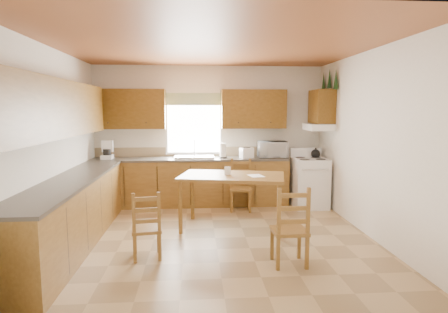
{
  "coord_description": "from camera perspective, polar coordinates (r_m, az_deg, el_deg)",
  "views": [
    {
      "loc": [
        -0.27,
        -5.22,
        1.84
      ],
      "look_at": [
        0.15,
        0.3,
        1.15
      ],
      "focal_mm": 30.0,
      "sensor_mm": 36.0,
      "label": 1
    }
  ],
  "objects": [
    {
      "name": "floor",
      "position": [
        5.54,
        -1.34,
        -12.3
      ],
      "size": [
        4.5,
        4.5,
        0.0
      ],
      "primitive_type": "plane",
      "color": "#A28559",
      "rests_on": "ground"
    },
    {
      "name": "ceiling",
      "position": [
        5.29,
        -1.43,
        16.45
      ],
      "size": [
        4.5,
        4.5,
        0.0
      ],
      "primitive_type": "plane",
      "color": "brown",
      "rests_on": "floor"
    },
    {
      "name": "wall_left",
      "position": [
        5.6,
        -25.04,
        1.42
      ],
      "size": [
        4.5,
        4.5,
        0.0
      ],
      "primitive_type": "plane",
      "color": "silver",
      "rests_on": "floor"
    },
    {
      "name": "wall_right",
      "position": [
        5.81,
        21.36,
        1.78
      ],
      "size": [
        4.5,
        4.5,
        0.0
      ],
      "primitive_type": "plane",
      "color": "silver",
      "rests_on": "floor"
    },
    {
      "name": "wall_back",
      "position": [
        7.49,
        -2.28,
        3.36
      ],
      "size": [
        4.5,
        4.5,
        0.0
      ],
      "primitive_type": "plane",
      "color": "silver",
      "rests_on": "floor"
    },
    {
      "name": "wall_front",
      "position": [
        3.02,
        0.83,
        -2.27
      ],
      "size": [
        4.5,
        4.5,
        0.0
      ],
      "primitive_type": "plane",
      "color": "silver",
      "rests_on": "floor"
    },
    {
      "name": "lower_cab_back",
      "position": [
        7.3,
        -5.11,
        -3.96
      ],
      "size": [
        3.75,
        0.6,
        0.88
      ],
      "primitive_type": "cube",
      "color": "brown",
      "rests_on": "floor"
    },
    {
      "name": "lower_cab_left",
      "position": [
        5.52,
        -22.15,
        -8.13
      ],
      "size": [
        0.6,
        3.6,
        0.88
      ],
      "primitive_type": "cube",
      "color": "brown",
      "rests_on": "floor"
    },
    {
      "name": "counter_back",
      "position": [
        7.23,
        -5.15,
        -0.38
      ],
      "size": [
        3.75,
        0.63,
        0.04
      ],
      "primitive_type": "cube",
      "color": "#474139",
      "rests_on": "lower_cab_back"
    },
    {
      "name": "counter_left",
      "position": [
        5.42,
        -22.37,
        -3.42
      ],
      "size": [
        0.63,
        3.6,
        0.04
      ],
      "primitive_type": "cube",
      "color": "#474139",
      "rests_on": "lower_cab_left"
    },
    {
      "name": "backsplash",
      "position": [
        7.5,
        -5.13,
        0.74
      ],
      "size": [
        3.75,
        0.01,
        0.18
      ],
      "primitive_type": "cube",
      "color": "#907D5B",
      "rests_on": "counter_back"
    },
    {
      "name": "upper_cab_back_left",
      "position": [
        7.41,
        -14.39,
        7.01
      ],
      "size": [
        1.41,
        0.33,
        0.75
      ],
      "primitive_type": "cube",
      "color": "brown",
      "rests_on": "wall_back"
    },
    {
      "name": "upper_cab_back_right",
      "position": [
        7.39,
        4.5,
        7.22
      ],
      "size": [
        1.25,
        0.33,
        0.75
      ],
      "primitive_type": "cube",
      "color": "brown",
      "rests_on": "wall_back"
    },
    {
      "name": "upper_cab_left",
      "position": [
        5.38,
        -24.24,
        6.64
      ],
      "size": [
        0.33,
        3.6,
        0.75
      ],
      "primitive_type": "cube",
      "color": "brown",
      "rests_on": "wall_left"
    },
    {
      "name": "upper_cab_stove",
      "position": [
        7.26,
        14.66,
        7.36
      ],
      "size": [
        0.33,
        0.62,
        0.62
      ],
      "primitive_type": "cube",
      "color": "brown",
      "rests_on": "wall_right"
    },
    {
      "name": "range_hood",
      "position": [
        7.25,
        14.19,
        4.37
      ],
      "size": [
        0.44,
        0.62,
        0.12
      ],
      "primitive_type": "cube",
      "color": "white",
      "rests_on": "wall_right"
    },
    {
      "name": "window_frame",
      "position": [
        7.44,
        -4.6,
        4.86
      ],
      "size": [
        1.13,
        0.02,
        1.18
      ],
      "primitive_type": "cube",
      "color": "white",
      "rests_on": "wall_back"
    },
    {
      "name": "window_pane",
      "position": [
        7.44,
        -4.6,
        4.86
      ],
      "size": [
        1.05,
        0.01,
        1.1
      ],
      "primitive_type": "cube",
      "color": "white",
      "rests_on": "wall_back"
    },
    {
      "name": "window_valance",
      "position": [
        7.41,
        -4.64,
        8.72
      ],
      "size": [
        1.19,
        0.01,
        0.24
      ],
      "primitive_type": "cube",
      "color": "#436637",
      "rests_on": "wall_back"
    },
    {
      "name": "sink_basin",
      "position": [
        7.22,
        -4.56,
        -0.06
      ],
      "size": [
        0.75,
        0.45,
        0.04
      ],
      "primitive_type": "cube",
      "color": "silver",
      "rests_on": "counter_back"
    },
    {
      "name": "pine_decal_a",
      "position": [
        7.02,
        16.67,
        11.23
      ],
      "size": [
        0.22,
        0.22,
        0.36
      ],
      "primitive_type": "cone",
      "color": "#183C1B",
      "rests_on": "wall_right"
    },
    {
      "name": "pine_decal_b",
      "position": [
        7.32,
        15.78,
        11.4
      ],
      "size": [
        0.22,
        0.22,
        0.36
      ],
      "primitive_type": "cone",
      "color": "#183C1B",
      "rests_on": "wall_right"
    },
    {
      "name": "pine_decal_c",
      "position": [
        7.62,
        14.93,
        10.95
      ],
      "size": [
        0.22,
        0.22,
        0.36
      ],
      "primitive_type": "cone",
      "color": "#183C1B",
      "rests_on": "wall_right"
    },
    {
      "name": "stove",
      "position": [
        7.3,
        12.9,
        -4.0
      ],
      "size": [
        0.62,
        0.64,
        0.91
      ],
      "primitive_type": "cube",
      "rotation": [
        0.0,
        0.0,
        -0.0
      ],
      "color": "white",
      "rests_on": "floor"
    },
    {
      "name": "coffeemaker",
      "position": [
        7.36,
        -17.41,
        0.98
      ],
      "size": [
        0.26,
        0.29,
        0.35
      ],
      "primitive_type": "cube",
      "rotation": [
        0.0,
        0.0,
        0.26
      ],
      "color": "white",
      "rests_on": "counter_back"
    },
    {
      "name": "paper_towel",
      "position": [
        7.19,
        -0.17,
        0.92
      ],
      "size": [
        0.14,
        0.14,
        0.29
      ],
      "primitive_type": "cylinder",
      "rotation": [
        0.0,
        0.0,
        -0.12
      ],
      "color": "white",
      "rests_on": "counter_back"
    },
    {
      "name": "toaster",
      "position": [
        7.19,
        3.46,
        0.56
      ],
      "size": [
        0.28,
        0.24,
        0.2
      ],
      "primitive_type": "cube",
      "rotation": [
        0.0,
        0.0,
        0.39
      ],
      "color": "white",
      "rests_on": "counter_back"
    },
    {
      "name": "microwave",
      "position": [
        7.35,
        7.39,
        1.09
      ],
      "size": [
        0.52,
        0.38,
        0.31
      ],
      "primitive_type": "imported",
      "rotation": [
        0.0,
        0.0,
        -0.01
      ],
      "color": "white",
      "rests_on": "counter_back"
    },
    {
      "name": "dining_table",
      "position": [
        5.87,
        1.25,
        -6.88
      ],
      "size": [
        1.74,
        1.23,
        0.84
      ],
      "primitive_type": "cube",
      "rotation": [
        0.0,
        0.0,
        -0.23
      ],
      "color": "brown",
      "rests_on": "floor"
    },
    {
      "name": "chair_near_left",
      "position": [
        4.83,
        -11.72,
        -10.1
      ],
      "size": [
        0.4,
        0.39,
        0.85
      ],
      "primitive_type": "cube",
      "rotation": [
        0.0,
        0.0,
        3.29
      ],
      "color": "brown",
      "rests_on": "floor"
    },
    {
      "name": "chair_near_right",
      "position": [
        4.58,
        9.94,
        -10.3
      ],
      "size": [
        0.41,
        0.39,
        0.96
      ],
      "primitive_type": "cube",
      "rotation": [
        0.0,
        0.0,
        3.15
      ],
      "color": "brown",
      "rests_on": "floor"
    },
    {
      "name": "chair_far_left",
      "position": [
        7.06,
        2.64,
        -4.28
      ],
      "size": [
        0.43,
        0.42,
        0.89
      ],
      "primitive_type": "cube",
      "rotation": [
        0.0,
        0.0,
        -0.17
      ],
      "color": "brown",
      "rests_on": "floor"
    },
    {
      "name": "chair_far_right",
      "position": [
        6.86,
        2.58,
        -4.42
      ],
      "size": [
        0.43,
        0.42,
        0.94
      ],
      "primitive_type": "cube",
      "rotation": [
        0.0,
        0.0,
        -0.12
      ],
      "color": "brown",
      "rests_on": "floor"
    },
    {
      "name": "table_paper",
      "position": [
        5.72,
        4.88,
        -2.94
      ],
      "size": [
        0.25,
        0.3,
        0.0
      ],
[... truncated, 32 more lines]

